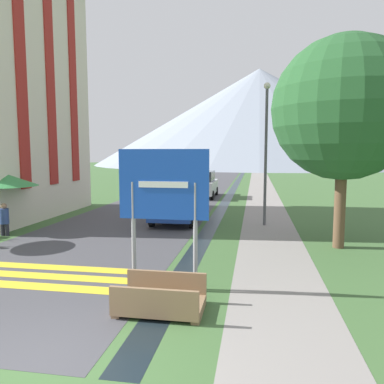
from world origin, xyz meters
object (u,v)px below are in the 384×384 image
at_px(footbridge, 161,300).
at_px(streetlamp, 266,143).
at_px(tree_by_path, 344,109).
at_px(cafe_chair_far_right, 25,213).
at_px(road_sign, 164,197).
at_px(cafe_umbrella_middle_green, 8,180).
at_px(parked_car_far, 204,184).
at_px(cafe_chair_far_left, 22,213).
at_px(parked_car_near, 177,202).
at_px(person_seated_near, 4,218).

xyz_separation_m(footbridge, streetlamp, (2.24, 9.29, 3.29)).
bearing_deg(tree_by_path, cafe_chair_far_right, 171.66).
bearing_deg(road_sign, tree_by_path, 44.26).
relative_size(cafe_chair_far_right, cafe_umbrella_middle_green, 0.37).
bearing_deg(parked_car_far, cafe_umbrella_middle_green, -116.35).
relative_size(cafe_chair_far_left, streetlamp, 0.14).
distance_m(road_sign, streetlamp, 8.61).
relative_size(road_sign, cafe_chair_far_right, 3.79).
relative_size(cafe_umbrella_middle_green, streetlamp, 0.38).
bearing_deg(cafe_chair_far_left, cafe_umbrella_middle_green, -57.48).
xyz_separation_m(footbridge, cafe_chair_far_left, (-8.06, 7.52, 0.29)).
distance_m(cafe_chair_far_right, cafe_chair_far_left, 0.15).
bearing_deg(road_sign, footbridge, -79.76).
height_order(cafe_chair_far_right, cafe_chair_far_left, same).
distance_m(parked_car_near, person_seated_near, 6.94).
relative_size(parked_car_near, streetlamp, 0.63).
xyz_separation_m(cafe_chair_far_left, tree_by_path, (12.62, -1.70, 4.00)).
bearing_deg(road_sign, cafe_chair_far_left, 140.99).
height_order(footbridge, tree_by_path, tree_by_path).
bearing_deg(streetlamp, road_sign, -106.75).
relative_size(footbridge, cafe_umbrella_middle_green, 0.74).
bearing_deg(cafe_umbrella_middle_green, cafe_chair_far_left, 101.34).
distance_m(road_sign, footbridge, 2.26).
bearing_deg(cafe_umbrella_middle_green, road_sign, -34.25).
height_order(cafe_chair_far_right, cafe_umbrella_middle_green, cafe_umbrella_middle_green).
xyz_separation_m(cafe_umbrella_middle_green, person_seated_near, (0.36, -0.80, -1.35)).
xyz_separation_m(cafe_umbrella_middle_green, tree_by_path, (12.39, -0.53, 2.47)).
height_order(footbridge, cafe_chair_far_right, cafe_chair_far_right).
height_order(parked_car_near, cafe_chair_far_left, parked_car_near).
bearing_deg(road_sign, person_seated_near, 148.82).
distance_m(parked_car_far, streetlamp, 10.51).
xyz_separation_m(road_sign, cafe_chair_far_left, (-7.85, 6.36, -1.64)).
relative_size(road_sign, parked_car_far, 0.75).
relative_size(road_sign, cafe_chair_far_left, 3.79).
bearing_deg(streetlamp, footbridge, -103.55).
distance_m(parked_car_far, person_seated_near, 14.34).
bearing_deg(road_sign, cafe_umbrella_middle_green, 145.75).
distance_m(footbridge, cafe_chair_far_right, 11.08).
relative_size(road_sign, cafe_umbrella_middle_green, 1.40).
distance_m(road_sign, cafe_chair_far_left, 10.23).
relative_size(parked_car_far, tree_by_path, 0.63).
bearing_deg(cafe_chair_far_right, tree_by_path, -12.10).
relative_size(road_sign, person_seated_near, 2.59).
bearing_deg(tree_by_path, cafe_umbrella_middle_green, 177.56).
bearing_deg(parked_car_far, footbridge, -84.77).
distance_m(cafe_chair_far_right, cafe_umbrella_middle_green, 2.02).
height_order(road_sign, parked_car_near, road_sign).
height_order(parked_car_near, parked_car_far, same).
height_order(road_sign, streetlamp, streetlamp).
relative_size(cafe_chair_far_left, cafe_umbrella_middle_green, 0.37).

